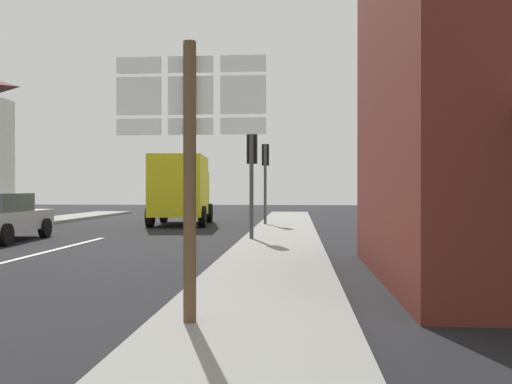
{
  "coord_description": "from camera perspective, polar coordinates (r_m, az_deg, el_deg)",
  "views": [
    {
      "loc": [
        6.33,
        -5.11,
        1.59
      ],
      "look_at": [
        4.95,
        12.96,
        1.5
      ],
      "focal_mm": 37.87,
      "sensor_mm": 36.0,
      "label": 1
    }
  ],
  "objects": [
    {
      "name": "route_sign_post",
      "position": [
        5.96,
        -6.98,
        4.29
      ],
      "size": [
        1.66,
        0.14,
        3.2
      ],
      "color": "brown",
      "rests_on": "ground"
    },
    {
      "name": "delivery_truck",
      "position": [
        24.34,
        -7.92,
        0.42
      ],
      "size": [
        2.81,
        5.15,
        3.05
      ],
      "color": "yellow",
      "rests_on": "ground"
    },
    {
      "name": "traffic_light_near_right",
      "position": [
        16.06,
        -0.43,
        3.21
      ],
      "size": [
        0.3,
        0.49,
        3.26
      ],
      "color": "#47474C",
      "rests_on": "ground"
    },
    {
      "name": "ground_plane",
      "position": [
        16.46,
        -18.34,
        -5.28
      ],
      "size": [
        80.0,
        80.0,
        0.0
      ],
      "primitive_type": "plane",
      "color": "black"
    },
    {
      "name": "sidewalk_right",
      "position": [
        13.21,
        2.23,
        -6.32
      ],
      "size": [
        2.31,
        44.0,
        0.14
      ],
      "primitive_type": "cube",
      "color": "gray",
      "rests_on": "ground"
    },
    {
      "name": "traffic_light_far_right",
      "position": [
        22.82,
        1.0,
        2.8
      ],
      "size": [
        0.3,
        0.49,
        3.5
      ],
      "color": "#47474C",
      "rests_on": "ground"
    },
    {
      "name": "lane_centre_stripe",
      "position": [
        12.89,
        -25.28,
        -6.8
      ],
      "size": [
        0.16,
        12.0,
        0.01
      ],
      "primitive_type": "cube",
      "color": "silver",
      "rests_on": "ground"
    }
  ]
}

